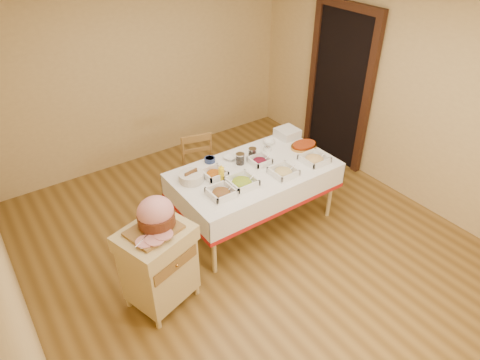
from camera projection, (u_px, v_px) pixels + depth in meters
name	position (u px, v px, depth m)	size (l,w,h in m)	color
room_shell	(250.00, 145.00, 4.10)	(5.00, 5.00, 5.00)	brown
doorway	(340.00, 85.00, 5.87)	(0.09, 1.10, 2.20)	black
dining_table	(254.00, 181.00, 4.84)	(1.82, 1.02, 0.76)	tan
butcher_cart	(159.00, 263.00, 3.92)	(0.73, 0.67, 0.87)	tan
dining_chair	(201.00, 172.00, 5.23)	(0.50, 0.48, 0.91)	brown
ham_on_board	(155.00, 216.00, 3.68)	(0.46, 0.44, 0.31)	brown
serving_dish_a	(221.00, 192.00, 4.32)	(0.26, 0.25, 0.11)	white
serving_dish_b	(242.00, 182.00, 4.47)	(0.28, 0.28, 0.11)	white
serving_dish_c	(283.00, 172.00, 4.64)	(0.26, 0.26, 0.11)	white
serving_dish_d	(314.00, 159.00, 4.86)	(0.28, 0.28, 0.10)	white
serving_dish_e	(214.00, 174.00, 4.60)	(0.25, 0.23, 0.11)	white
serving_dish_f	(260.00, 161.00, 4.83)	(0.23, 0.22, 0.10)	white
small_bowl_left	(194.00, 174.00, 4.60)	(0.12, 0.12, 0.06)	white
small_bowl_mid	(210.00, 160.00, 4.86)	(0.12, 0.12, 0.05)	navy
small_bowl_right	(267.00, 148.00, 5.07)	(0.10, 0.10, 0.05)	white
bowl_white_imported	(230.00, 158.00, 4.91)	(0.14, 0.14, 0.04)	white
bowl_small_imported	(269.00, 142.00, 5.21)	(0.14, 0.14, 0.04)	white
preserve_jar_left	(240.00, 159.00, 4.81)	(0.10, 0.10, 0.13)	silver
preserve_jar_right	(252.00, 154.00, 4.92)	(0.10, 0.10, 0.12)	silver
mustard_bottle	(221.00, 173.00, 4.52)	(0.06, 0.06, 0.19)	yellow
bread_basket	(191.00, 177.00, 4.52)	(0.26, 0.26, 0.12)	silver
plate_stack	(287.00, 133.00, 5.34)	(0.26, 0.26, 0.11)	white
brass_platter	(304.00, 145.00, 5.14)	(0.36, 0.26, 0.05)	#B77E33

